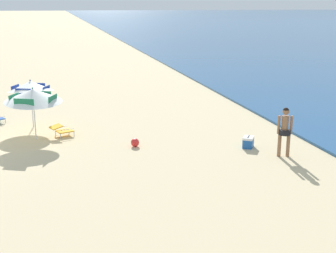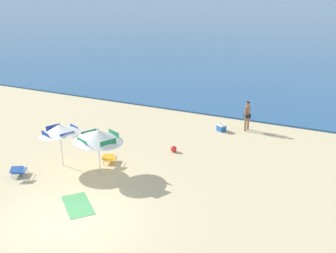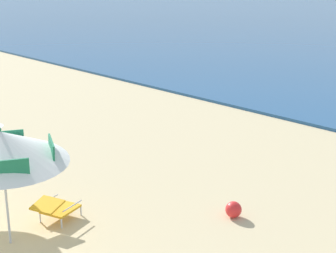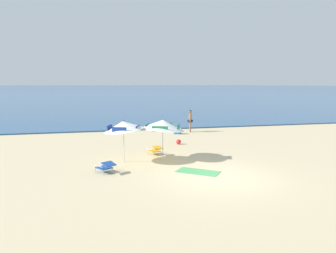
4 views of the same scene
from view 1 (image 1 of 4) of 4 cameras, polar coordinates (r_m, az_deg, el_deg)
beach_umbrella_striped_main at (r=20.22m, az=-16.45°, el=4.74°), size 2.10×2.07×2.09m
beach_umbrella_striped_second at (r=18.31m, az=-16.16°, el=3.67°), size 2.57×2.54×2.05m
lounge_chair_under_umbrella at (r=18.78m, az=-12.86°, el=-0.36°), size 0.81×0.98×0.49m
person_standing_near_shore at (r=16.20m, az=14.07°, el=-0.23°), size 0.42×0.49×1.71m
cooler_box at (r=17.16m, az=9.77°, el=-1.89°), size 0.61×0.56×0.43m
beach_ball at (r=17.07m, az=-4.05°, el=-1.96°), size 0.31×0.31×0.31m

